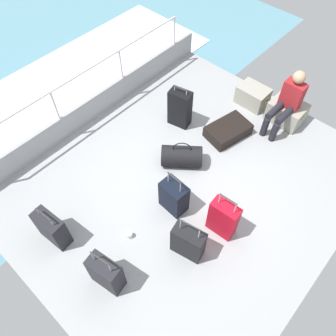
{
  "coord_description": "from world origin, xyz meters",
  "views": [
    {
      "loc": [
        1.72,
        -2.36,
        4.39
      ],
      "look_at": [
        -0.3,
        -0.14,
        0.25
      ],
      "focal_mm": 36.11,
      "sensor_mm": 36.0,
      "label": 1
    }
  ],
  "objects_px": {
    "cargo_crate_0": "(253,96)",
    "suitcase_4": "(106,273)",
    "suitcase_1": "(223,218)",
    "suitcase_6": "(188,242)",
    "cargo_crate_1": "(287,112)",
    "suitcase_3": "(52,228)",
    "suitcase_0": "(174,196)",
    "duffel_bag": "(182,156)",
    "suitcase_5": "(180,108)",
    "paper_cup": "(129,235)",
    "suitcase_2": "(228,130)",
    "passenger_seated": "(287,101)"
  },
  "relations": [
    {
      "from": "suitcase_5",
      "to": "suitcase_1",
      "type": "bearing_deg",
      "value": -33.0
    },
    {
      "from": "suitcase_6",
      "to": "suitcase_0",
      "type": "bearing_deg",
      "value": 146.87
    },
    {
      "from": "suitcase_4",
      "to": "suitcase_6",
      "type": "distance_m",
      "value": 1.1
    },
    {
      "from": "suitcase_4",
      "to": "suitcase_5",
      "type": "distance_m",
      "value": 2.97
    },
    {
      "from": "cargo_crate_1",
      "to": "paper_cup",
      "type": "distance_m",
      "value": 3.46
    },
    {
      "from": "passenger_seated",
      "to": "suitcase_6",
      "type": "bearing_deg",
      "value": -83.54
    },
    {
      "from": "cargo_crate_0",
      "to": "suitcase_3",
      "type": "bearing_deg",
      "value": -96.49
    },
    {
      "from": "suitcase_2",
      "to": "paper_cup",
      "type": "bearing_deg",
      "value": -86.93
    },
    {
      "from": "passenger_seated",
      "to": "suitcase_3",
      "type": "xyz_separation_m",
      "value": [
        -1.15,
        -3.94,
        -0.29
      ]
    },
    {
      "from": "suitcase_3",
      "to": "duffel_bag",
      "type": "relative_size",
      "value": 0.95
    },
    {
      "from": "suitcase_6",
      "to": "paper_cup",
      "type": "bearing_deg",
      "value": -151.78
    },
    {
      "from": "suitcase_3",
      "to": "suitcase_0",
      "type": "bearing_deg",
      "value": 59.37
    },
    {
      "from": "cargo_crate_1",
      "to": "suitcase_3",
      "type": "height_order",
      "value": "suitcase_3"
    },
    {
      "from": "suitcase_3",
      "to": "suitcase_5",
      "type": "relative_size",
      "value": 0.85
    },
    {
      "from": "cargo_crate_0",
      "to": "paper_cup",
      "type": "height_order",
      "value": "cargo_crate_0"
    },
    {
      "from": "cargo_crate_0",
      "to": "suitcase_3",
      "type": "height_order",
      "value": "suitcase_3"
    },
    {
      "from": "suitcase_1",
      "to": "suitcase_2",
      "type": "relative_size",
      "value": 1.02
    },
    {
      "from": "suitcase_5",
      "to": "cargo_crate_0",
      "type": "bearing_deg",
      "value": 62.86
    },
    {
      "from": "cargo_crate_0",
      "to": "passenger_seated",
      "type": "height_order",
      "value": "passenger_seated"
    },
    {
      "from": "passenger_seated",
      "to": "suitcase_1",
      "type": "distance_m",
      "value": 2.36
    },
    {
      "from": "suitcase_3",
      "to": "suitcase_6",
      "type": "relative_size",
      "value": 0.87
    },
    {
      "from": "suitcase_1",
      "to": "suitcase_3",
      "type": "relative_size",
      "value": 1.23
    },
    {
      "from": "suitcase_0",
      "to": "suitcase_4",
      "type": "bearing_deg",
      "value": -84.81
    },
    {
      "from": "suitcase_6",
      "to": "cargo_crate_1",
      "type": "bearing_deg",
      "value": 96.08
    },
    {
      "from": "cargo_crate_0",
      "to": "suitcase_2",
      "type": "relative_size",
      "value": 0.71
    },
    {
      "from": "suitcase_3",
      "to": "duffel_bag",
      "type": "height_order",
      "value": "suitcase_3"
    },
    {
      "from": "cargo_crate_1",
      "to": "suitcase_0",
      "type": "height_order",
      "value": "suitcase_0"
    },
    {
      "from": "suitcase_2",
      "to": "duffel_bag",
      "type": "height_order",
      "value": "duffel_bag"
    },
    {
      "from": "suitcase_5",
      "to": "duffel_bag",
      "type": "height_order",
      "value": "suitcase_5"
    },
    {
      "from": "suitcase_1",
      "to": "suitcase_4",
      "type": "relative_size",
      "value": 1.05
    },
    {
      "from": "suitcase_4",
      "to": "suitcase_6",
      "type": "relative_size",
      "value": 1.02
    },
    {
      "from": "suitcase_6",
      "to": "duffel_bag",
      "type": "distance_m",
      "value": 1.5
    },
    {
      "from": "suitcase_2",
      "to": "paper_cup",
      "type": "relative_size",
      "value": 8.14
    },
    {
      "from": "cargo_crate_1",
      "to": "suitcase_6",
      "type": "height_order",
      "value": "suitcase_6"
    },
    {
      "from": "suitcase_0",
      "to": "paper_cup",
      "type": "distance_m",
      "value": 0.82
    },
    {
      "from": "suitcase_1",
      "to": "paper_cup",
      "type": "bearing_deg",
      "value": -132.35
    },
    {
      "from": "cargo_crate_1",
      "to": "suitcase_6",
      "type": "relative_size",
      "value": 0.81
    },
    {
      "from": "suitcase_1",
      "to": "suitcase_3",
      "type": "height_order",
      "value": "suitcase_1"
    },
    {
      "from": "cargo_crate_0",
      "to": "suitcase_4",
      "type": "bearing_deg",
      "value": -82.44
    },
    {
      "from": "suitcase_1",
      "to": "suitcase_6",
      "type": "height_order",
      "value": "suitcase_1"
    },
    {
      "from": "suitcase_0",
      "to": "suitcase_2",
      "type": "distance_m",
      "value": 1.71
    },
    {
      "from": "paper_cup",
      "to": "suitcase_5",
      "type": "bearing_deg",
      "value": 113.81
    },
    {
      "from": "passenger_seated",
      "to": "suitcase_3",
      "type": "height_order",
      "value": "passenger_seated"
    },
    {
      "from": "suitcase_5",
      "to": "suitcase_6",
      "type": "relative_size",
      "value": 1.02
    },
    {
      "from": "suitcase_0",
      "to": "suitcase_3",
      "type": "relative_size",
      "value": 1.11
    },
    {
      "from": "duffel_bag",
      "to": "suitcase_5",
      "type": "bearing_deg",
      "value": 133.34
    },
    {
      "from": "suitcase_1",
      "to": "paper_cup",
      "type": "relative_size",
      "value": 8.3
    },
    {
      "from": "suitcase_0",
      "to": "suitcase_6",
      "type": "relative_size",
      "value": 0.97
    },
    {
      "from": "suitcase_3",
      "to": "suitcase_6",
      "type": "xyz_separation_m",
      "value": [
        1.47,
        1.08,
        0.0
      ]
    },
    {
      "from": "suitcase_0",
      "to": "suitcase_2",
      "type": "bearing_deg",
      "value": 98.77
    }
  ]
}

